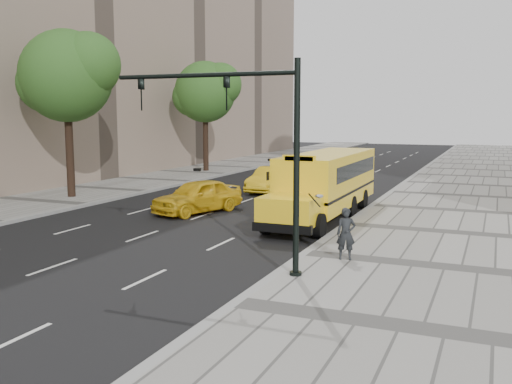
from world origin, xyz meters
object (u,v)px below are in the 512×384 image
at_px(taxi_near, 198,196).
at_px(school_bus, 327,179).
at_px(tree_c, 206,91).
at_px(taxi_far, 271,180).
at_px(traffic_signal, 252,140).
at_px(tree_b, 68,75).
at_px(pedestrian, 346,234).

bearing_deg(taxi_near, school_bus, 33.27).
height_order(tree_c, taxi_far, tree_c).
distance_m(school_bus, traffic_signal, 10.84).
relative_size(tree_b, pedestrian, 5.62).
bearing_deg(pedestrian, taxi_far, 102.21).
xyz_separation_m(school_bus, traffic_signal, (0.69, -10.56, 2.33)).
distance_m(taxi_near, taxi_far, 8.46).
distance_m(tree_b, pedestrian, 20.43).
relative_size(school_bus, taxi_far, 2.45).
height_order(tree_b, school_bus, tree_b).
distance_m(tree_c, taxi_near, 20.47).
relative_size(tree_c, school_bus, 0.79).
distance_m(tree_b, school_bus, 15.79).
xyz_separation_m(pedestrian, traffic_signal, (-2.31, -2.37, 3.10)).
bearing_deg(taxi_far, pedestrian, -60.33).
xyz_separation_m(school_bus, taxi_near, (-6.13, -1.55, -0.94)).
bearing_deg(pedestrian, tree_c, 109.07).
height_order(tree_c, traffic_signal, tree_c).
bearing_deg(tree_b, traffic_signal, -33.16).
bearing_deg(traffic_signal, pedestrian, 45.83).
distance_m(tree_c, traffic_signal, 30.90).
distance_m(taxi_far, pedestrian, 17.35).
xyz_separation_m(school_bus, taxi_far, (-5.59, 6.89, -0.99)).
xyz_separation_m(tree_b, traffic_signal, (15.59, -10.19, -2.88)).
relative_size(tree_b, tree_c, 1.04).
distance_m(tree_b, tree_c, 16.36).
bearing_deg(pedestrian, tree_b, 138.95).
height_order(school_bus, taxi_far, school_bus).
bearing_deg(school_bus, pedestrian, -69.89).
relative_size(tree_c, pedestrian, 5.40).
xyz_separation_m(taxi_far, traffic_signal, (6.28, -17.45, 3.31)).
relative_size(school_bus, taxi_near, 2.38).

